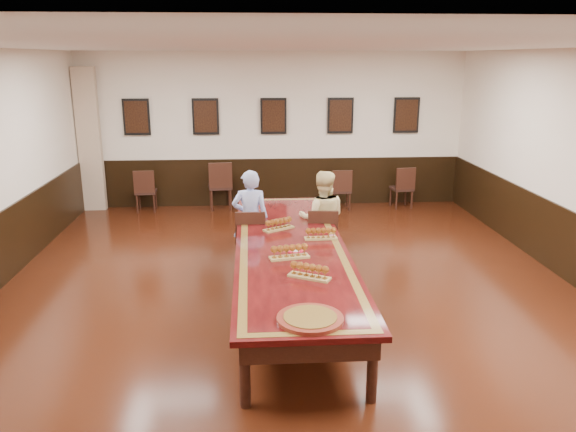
{
  "coord_description": "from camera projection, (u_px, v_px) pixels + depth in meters",
  "views": [
    {
      "loc": [
        -0.5,
        -6.79,
        3.07
      ],
      "look_at": [
        0.0,
        0.5,
        1.0
      ],
      "focal_mm": 35.0,
      "sensor_mm": 36.0,
      "label": 1
    }
  ],
  "objects": [
    {
      "name": "person_woman",
      "position": [
        322.0,
        219.0,
        8.42
      ],
      "size": [
        0.78,
        0.63,
        1.47
      ],
      "primitive_type": "imported",
      "rotation": [
        0.0,
        0.0,
        3.05
      ],
      "color": "#F7E09A",
      "rests_on": "floor"
    },
    {
      "name": "pink_phone",
      "position": [
        333.0,
        236.0,
        7.53
      ],
      "size": [
        0.09,
        0.14,
        0.01
      ],
      "primitive_type": "cube",
      "rotation": [
        0.0,
        0.0,
        0.19
      ],
      "color": "#CA439B",
      "rests_on": "conference_table"
    },
    {
      "name": "flight_c",
      "position": [
        289.0,
        252.0,
        6.69
      ],
      "size": [
        0.5,
        0.24,
        0.18
      ],
      "color": "olive",
      "rests_on": "conference_table"
    },
    {
      "name": "red_plate_grp",
      "position": [
        295.0,
        251.0,
        6.93
      ],
      "size": [
        0.19,
        0.19,
        0.02
      ],
      "color": "#AF0B23",
      "rests_on": "conference_table"
    },
    {
      "name": "wall_back",
      "position": [
        273.0,
        130.0,
        11.76
      ],
      "size": [
        8.0,
        0.02,
        3.2
      ],
      "primitive_type": "cube",
      "color": "#F4E3CC",
      "rests_on": "floor"
    },
    {
      "name": "posters",
      "position": [
        274.0,
        116.0,
        11.61
      ],
      "size": [
        6.14,
        0.04,
        0.74
      ],
      "color": "black",
      "rests_on": "wall_back"
    },
    {
      "name": "spare_chair_c",
      "position": [
        341.0,
        189.0,
        11.66
      ],
      "size": [
        0.41,
        0.44,
        0.86
      ],
      "primitive_type": null,
      "rotation": [
        0.0,
        0.0,
        3.13
      ],
      "color": "black",
      "rests_on": "floor"
    },
    {
      "name": "chair_woman",
      "position": [
        322.0,
        238.0,
        8.4
      ],
      "size": [
        0.48,
        0.52,
        0.94
      ],
      "primitive_type": null,
      "rotation": [
        0.0,
        0.0,
        3.05
      ],
      "color": "black",
      "rests_on": "floor"
    },
    {
      "name": "spare_chair_a",
      "position": [
        146.0,
        190.0,
        11.52
      ],
      "size": [
        0.43,
        0.47,
        0.88
      ],
      "primitive_type": null,
      "rotation": [
        0.0,
        0.0,
        3.19
      ],
      "color": "black",
      "rests_on": "floor"
    },
    {
      "name": "floor",
      "position": [
        291.0,
        300.0,
        7.39
      ],
      "size": [
        8.0,
        10.0,
        0.02
      ],
      "primitive_type": "cube",
      "color": "black",
      "rests_on": "ground"
    },
    {
      "name": "ceiling",
      "position": [
        291.0,
        45.0,
        6.52
      ],
      "size": [
        8.0,
        10.0,
        0.02
      ],
      "primitive_type": "cube",
      "color": "white",
      "rests_on": "floor"
    },
    {
      "name": "chair_man",
      "position": [
        251.0,
        239.0,
        8.35
      ],
      "size": [
        0.44,
        0.48,
        0.93
      ],
      "primitive_type": null,
      "rotation": [
        0.0,
        0.0,
        3.13
      ],
      "color": "black",
      "rests_on": "floor"
    },
    {
      "name": "person_man",
      "position": [
        250.0,
        219.0,
        8.37
      ],
      "size": [
        0.55,
        0.36,
        1.49
      ],
      "primitive_type": "imported",
      "rotation": [
        0.0,
        0.0,
        3.13
      ],
      "color": "#536BD0",
      "rests_on": "floor"
    },
    {
      "name": "curtain",
      "position": [
        89.0,
        140.0,
        11.38
      ],
      "size": [
        0.45,
        0.18,
        2.9
      ],
      "primitive_type": "cube",
      "color": "tan",
      "rests_on": "floor"
    },
    {
      "name": "flight_b",
      "position": [
        321.0,
        234.0,
        7.4
      ],
      "size": [
        0.44,
        0.15,
        0.16
      ],
      "color": "olive",
      "rests_on": "conference_table"
    },
    {
      "name": "conference_table",
      "position": [
        291.0,
        256.0,
        7.22
      ],
      "size": [
        1.4,
        5.0,
        0.76
      ],
      "color": "black",
      "rests_on": "floor"
    },
    {
      "name": "spare_chair_b",
      "position": [
        220.0,
        185.0,
        11.69
      ],
      "size": [
        0.54,
        0.57,
        1.01
      ],
      "primitive_type": null,
      "rotation": [
        0.0,
        0.0,
        3.27
      ],
      "color": "black",
      "rests_on": "floor"
    },
    {
      "name": "flight_a",
      "position": [
        279.0,
        225.0,
        7.81
      ],
      "size": [
        0.45,
        0.35,
        0.17
      ],
      "color": "olive",
      "rests_on": "conference_table"
    },
    {
      "name": "spare_chair_d",
      "position": [
        402.0,
        187.0,
        11.81
      ],
      "size": [
        0.47,
        0.5,
        0.88
      ],
      "primitive_type": null,
      "rotation": [
        0.0,
        0.0,
        3.26
      ],
      "color": "black",
      "rests_on": "floor"
    },
    {
      "name": "carved_platter",
      "position": [
        310.0,
        319.0,
        5.12
      ],
      "size": [
        0.68,
        0.68,
        0.05
      ],
      "color": "#5D1B12",
      "rests_on": "conference_table"
    },
    {
      "name": "wainscoting",
      "position": [
        291.0,
        264.0,
        7.25
      ],
      "size": [
        8.0,
        10.0,
        1.0
      ],
      "color": "black",
      "rests_on": "floor"
    },
    {
      "name": "flight_d",
      "position": [
        309.0,
        272.0,
        6.09
      ],
      "size": [
        0.48,
        0.35,
        0.17
      ],
      "color": "olive",
      "rests_on": "conference_table"
    }
  ]
}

